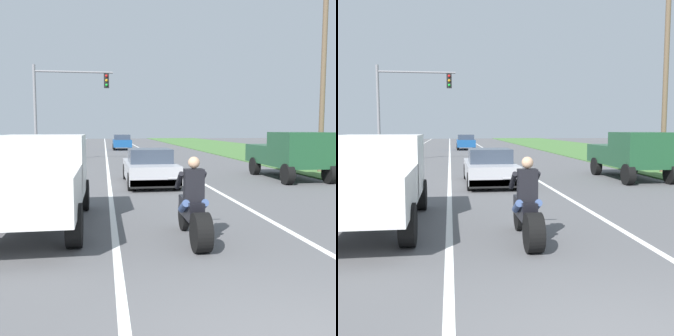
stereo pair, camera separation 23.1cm
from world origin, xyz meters
TOP-DOWN VIEW (x-y plane):
  - lane_stripe_left_solid at (-5.40, 20.00)m, footprint 0.14×120.00m
  - lane_stripe_right_solid at (1.80, 20.00)m, footprint 0.14×120.00m
  - lane_stripe_centre_dashed at (-1.80, 20.00)m, footprint 0.14×120.00m
  - grass_verge_right at (11.92, 20.00)m, footprint 10.00×120.00m
  - motorcycle_with_rider at (-0.35, 4.07)m, footprint 0.70×2.21m
  - sports_car_silver at (-0.28, 12.06)m, footprint 1.84×4.30m
  - pickup_truck_left_lane_white at (-3.41, 5.74)m, footprint 2.02×4.80m
  - pickup_truck_right_shoulder_dark_green at (5.75, 12.80)m, footprint 2.02×4.80m
  - traffic_light_mast_near at (-4.62, 22.67)m, footprint 4.85×0.34m
  - utility_pole_roadside at (8.31, 14.74)m, footprint 0.24×0.24m
  - distant_car_far_ahead at (-0.20, 37.13)m, footprint 1.80×4.00m

SIDE VIEW (x-z plane):
  - lane_stripe_left_solid at x=-5.40m, z-range 0.00..0.01m
  - lane_stripe_right_solid at x=1.80m, z-range 0.00..0.01m
  - lane_stripe_centre_dashed at x=-1.80m, z-range 0.00..0.01m
  - grass_verge_right at x=11.92m, z-range 0.00..0.06m
  - motorcycle_with_rider at x=-0.35m, z-range -0.22..1.40m
  - sports_car_silver at x=-0.28m, z-range -0.05..1.31m
  - distant_car_far_ahead at x=-0.20m, z-range 0.02..1.52m
  - pickup_truck_left_lane_white at x=-3.41m, z-range 0.12..2.10m
  - pickup_truck_right_shoulder_dark_green at x=5.75m, z-range 0.12..2.10m
  - traffic_light_mast_near at x=-4.62m, z-range 1.01..7.01m
  - utility_pole_roadside at x=8.31m, z-range 0.00..8.56m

